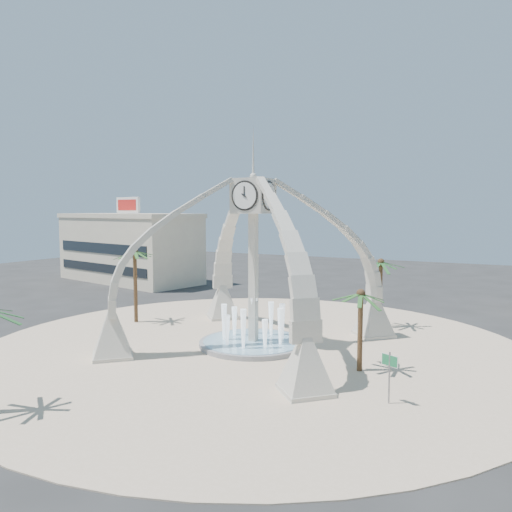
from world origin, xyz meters
The scene contains 9 objects.
ground centered at (0.00, 0.00, 0.00)m, with size 140.00×140.00×0.00m, color #282828.
plaza centered at (0.00, 0.00, 0.03)m, with size 40.00×40.00×0.06m, color beige.
clock_tower centered at (0.00, 0.00, 6.49)m, with size 17.94×17.94×16.30m.
fountain centered at (0.00, 0.00, 0.29)m, with size 8.00×8.00×3.62m.
building_nw centered at (-32.00, 22.00, 4.83)m, with size 23.75×13.73×11.90m.
palm_east centered at (8.59, -1.97, 4.85)m, with size 4.05×4.05×5.58m.
palm_west centered at (-13.02, 1.95, 6.30)m, with size 3.66×3.66×7.11m.
palm_north centered at (6.73, 10.32, 5.59)m, with size 4.21×4.21×6.35m.
street_sign centered at (11.47, -6.46, 1.98)m, with size 0.94×0.43×2.78m.
Camera 1 is at (17.19, -31.74, 10.01)m, focal length 35.00 mm.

